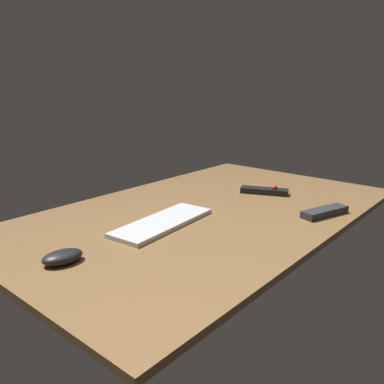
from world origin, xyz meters
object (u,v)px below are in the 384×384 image
Objects in this scene: media_remote at (265,191)px; tv_remote at (325,212)px; computer_mouse at (62,257)px; keyboard at (163,222)px.

media_remote is 1.05× the size of tv_remote.
media_remote is (86.26, -5.67, -0.33)cm from computer_mouse.
keyboard is 35.10cm from computer_mouse.
keyboard is 1.93× the size of media_remote.
tv_remote is at bearing -13.93° from computer_mouse.
keyboard is at bearing -119.83° from media_remote.
media_remote is 30.25cm from tv_remote.
media_remote is (51.18, -6.03, 0.54)cm from keyboard.
media_remote reaches higher than tv_remote.
computer_mouse is (-35.09, -0.36, 0.87)cm from keyboard.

